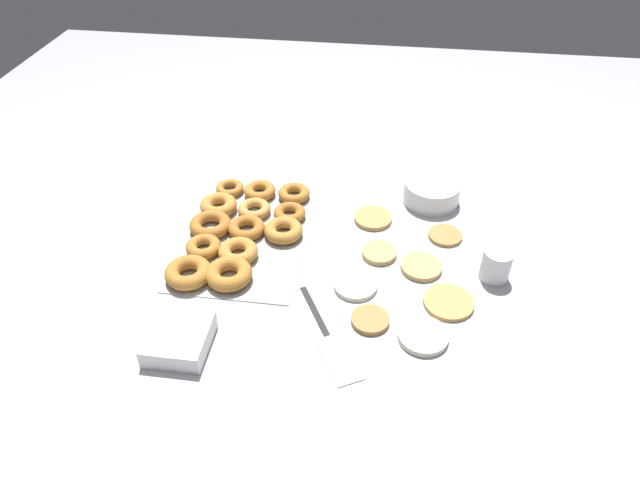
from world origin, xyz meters
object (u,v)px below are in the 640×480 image
at_px(paper_cup, 496,265).
at_px(pancake_6, 448,302).
at_px(batter_bowl, 432,192).
at_px(container_stack, 179,339).
at_px(pancake_7, 445,236).
at_px(spatula, 333,347).
at_px(pancake_0, 373,218).
at_px(pancake_1, 355,285).
at_px(pancake_5, 421,267).
at_px(pancake_4, 379,253).
at_px(donut_tray, 240,231).
at_px(pancake_3, 370,320).
at_px(pancake_2, 423,336).

bearing_deg(paper_cup, pancake_6, -46.36).
height_order(batter_bowl, container_stack, batter_bowl).
relative_size(pancake_7, container_stack, 0.64).
xyz_separation_m(pancake_7, spatula, (0.41, -0.25, -0.00)).
relative_size(pancake_0, pancake_7, 1.16).
height_order(pancake_1, pancake_5, same).
bearing_deg(pancake_6, spatula, -56.17).
xyz_separation_m(pancake_4, batter_bowl, (-0.26, 0.13, 0.02)).
height_order(pancake_1, spatula, pancake_1).
bearing_deg(donut_tray, pancake_7, 97.48).
relative_size(pancake_0, pancake_6, 0.88).
height_order(pancake_4, batter_bowl, batter_bowl).
relative_size(pancake_0, pancake_4, 1.17).
bearing_deg(paper_cup, pancake_5, -92.24).
relative_size(batter_bowl, paper_cup, 1.93).
xyz_separation_m(pancake_3, pancake_6, (-0.08, 0.18, -0.00)).
xyz_separation_m(pancake_3, pancake_4, (-0.23, 0.01, 0.00)).
xyz_separation_m(pancake_3, container_stack, (0.13, -0.40, 0.02)).
xyz_separation_m(container_stack, spatula, (-0.04, 0.33, -0.02)).
relative_size(pancake_1, pancake_7, 1.17).
bearing_deg(pancake_6, pancake_3, -65.35).
distance_m(pancake_0, spatula, 0.47).
xyz_separation_m(pancake_0, batter_bowl, (-0.11, 0.16, 0.02)).
distance_m(pancake_3, batter_bowl, 0.51).
bearing_deg(pancake_1, paper_cup, 103.65).
bearing_deg(pancake_4, donut_tray, -93.95).
distance_m(pancake_3, pancake_5, 0.22).
bearing_deg(pancake_7, pancake_2, -9.26).
distance_m(pancake_3, container_stack, 0.42).
xyz_separation_m(pancake_1, pancake_3, (0.11, 0.04, 0.00)).
bearing_deg(donut_tray, pancake_6, 71.82).
height_order(pancake_0, spatula, pancake_0).
distance_m(pancake_5, container_stack, 0.60).
height_order(pancake_3, spatula, pancake_3).
xyz_separation_m(batter_bowl, spatula, (0.58, -0.21, -0.03)).
bearing_deg(pancake_1, pancake_7, 135.43).
distance_m(pancake_2, batter_bowl, 0.52).
distance_m(pancake_0, pancake_4, 0.15).
relative_size(pancake_2, pancake_6, 0.94).
bearing_deg(pancake_2, donut_tray, -121.12).
relative_size(pancake_1, pancake_3, 1.21).
xyz_separation_m(pancake_3, pancake_7, (-0.33, 0.18, -0.00)).
relative_size(pancake_1, batter_bowl, 0.66).
height_order(pancake_0, pancake_3, same).
bearing_deg(pancake_4, pancake_6, 48.13).
bearing_deg(spatula, pancake_1, 142.59).
distance_m(donut_tray, paper_cup, 0.65).
height_order(pancake_3, pancake_6, pancake_3).
relative_size(pancake_6, pancake_7, 1.32).
bearing_deg(batter_bowl, spatula, -20.23).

